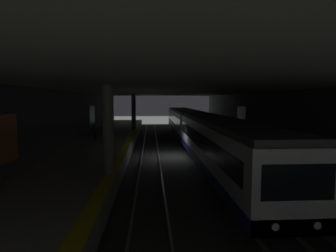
# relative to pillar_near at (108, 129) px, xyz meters

# --- Properties ---
(ground_plane) EXTENTS (120.00, 120.00, 0.00)m
(ground_plane) POSITION_rel_pillar_near_xyz_m (8.66, -4.35, -3.33)
(ground_plane) COLOR #383A38
(track_left) EXTENTS (60.00, 1.53, 0.16)m
(track_left) POSITION_rel_pillar_near_xyz_m (8.66, -6.55, -3.25)
(track_left) COLOR gray
(track_left) RESTS_ON ground
(track_right) EXTENTS (60.00, 1.53, 0.16)m
(track_right) POSITION_rel_pillar_near_xyz_m (8.66, -2.15, -3.25)
(track_right) COLOR gray
(track_right) RESTS_ON ground
(platform_left) EXTENTS (60.00, 5.30, 1.06)m
(platform_left) POSITION_rel_pillar_near_xyz_m (8.66, -10.90, -2.80)
(platform_left) COLOR #A8A59E
(platform_left) RESTS_ON ground
(platform_right) EXTENTS (60.00, 5.30, 1.06)m
(platform_right) POSITION_rel_pillar_near_xyz_m (8.66, 2.20, -2.80)
(platform_right) COLOR #A8A59E
(platform_right) RESTS_ON ground
(wall_left) EXTENTS (60.00, 0.56, 5.60)m
(wall_left) POSITION_rel_pillar_near_xyz_m (8.67, -13.80, -0.52)
(wall_left) COLOR #56565B
(wall_left) RESTS_ON ground
(wall_right) EXTENTS (60.00, 0.56, 5.60)m
(wall_right) POSITION_rel_pillar_near_xyz_m (8.66, 5.10, -0.52)
(wall_right) COLOR #56565B
(wall_right) RESTS_ON ground
(ceiling_slab) EXTENTS (60.00, 19.40, 0.40)m
(ceiling_slab) POSITION_rel_pillar_near_xyz_m (8.66, -4.35, 2.47)
(ceiling_slab) COLOR #ADAAA3
(ceiling_slab) RESTS_ON wall_left
(pillar_near) EXTENTS (0.56, 0.56, 4.55)m
(pillar_near) POSITION_rel_pillar_near_xyz_m (0.00, 0.00, 0.00)
(pillar_near) COLOR gray
(pillar_near) RESTS_ON platform_right
(pillar_far) EXTENTS (0.56, 0.56, 4.55)m
(pillar_far) POSITION_rel_pillar_near_xyz_m (21.21, 0.00, 0.00)
(pillar_far) COLOR gray
(pillar_far) RESTS_ON platform_right
(metro_train) EXTENTS (37.37, 2.83, 3.49)m
(metro_train) POSITION_rel_pillar_near_xyz_m (12.05, -6.55, -1.30)
(metro_train) COLOR silver
(metro_train) RESTS_ON track_left
(bench_right_near) EXTENTS (1.70, 0.47, 0.86)m
(bench_right_near) POSITION_rel_pillar_near_xyz_m (14.08, 4.18, -1.75)
(bench_right_near) COLOR #262628
(bench_right_near) RESTS_ON platform_right
(bench_right_mid) EXTENTS (1.70, 0.47, 0.86)m
(bench_right_mid) POSITION_rel_pillar_near_xyz_m (19.55, 4.18, -1.75)
(bench_right_mid) COLOR #262628
(bench_right_mid) RESTS_ON platform_right
(bench_right_far) EXTENTS (1.70, 0.47, 0.86)m
(bench_right_far) POSITION_rel_pillar_near_xyz_m (23.21, 4.18, -1.75)
(bench_right_far) COLOR #262628
(bench_right_far) RESTS_ON platform_right
(person_waiting_near) EXTENTS (0.60, 0.22, 1.63)m
(person_waiting_near) POSITION_rel_pillar_near_xyz_m (11.88, 3.11, -1.39)
(person_waiting_near) COLOR black
(person_waiting_near) RESTS_ON platform_right
(person_walking_mid) EXTENTS (0.60, 0.23, 1.67)m
(person_walking_mid) POSITION_rel_pillar_near_xyz_m (3.19, -10.30, -1.37)
(person_walking_mid) COLOR #414141
(person_walking_mid) RESTS_ON platform_left
(suitcase_rolling) EXTENTS (0.34, 0.27, 0.91)m
(suitcase_rolling) POSITION_rel_pillar_near_xyz_m (12.71, -12.22, -1.97)
(suitcase_rolling) COLOR maroon
(suitcase_rolling) RESTS_ON platform_left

